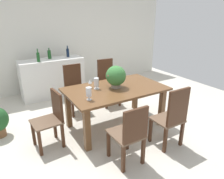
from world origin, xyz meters
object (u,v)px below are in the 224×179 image
(wine_bottle_amber, at_px, (49,54))
(chair_far_right, at_px, (107,80))
(wine_glass, at_px, (90,82))
(chair_far_left, at_px, (75,87))
(crystal_vase_center_near, at_px, (89,92))
(kitchen_counter, at_px, (53,78))
(chair_head_end, at_px, (52,117))
(crystal_vase_left, at_px, (96,83))
(wine_bottle_clear, at_px, (38,57))
(chair_near_right, at_px, (172,116))
(chair_near_left, at_px, (130,133))
(flower_centerpiece, at_px, (116,76))
(wine_bottle_tall, at_px, (68,52))
(dining_table, at_px, (116,94))

(wine_bottle_amber, bearing_deg, chair_far_right, -50.04)
(wine_glass, bearing_deg, chair_far_left, 90.93)
(crystal_vase_center_near, distance_m, kitchen_counter, 2.39)
(crystal_vase_center_near, relative_size, wine_bottle_amber, 0.79)
(chair_head_end, relative_size, chair_far_right, 0.88)
(crystal_vase_left, height_order, wine_bottle_amber, wine_bottle_amber)
(crystal_vase_center_near, bearing_deg, chair_head_end, 155.12)
(crystal_vase_center_near, distance_m, wine_bottle_amber, 2.42)
(wine_glass, relative_size, wine_bottle_clear, 0.53)
(chair_near_right, height_order, wine_bottle_clear, wine_bottle_clear)
(chair_near_left, distance_m, wine_glass, 1.31)
(chair_near_right, xyz_separation_m, wine_glass, (-0.78, 1.26, 0.32))
(chair_head_end, bearing_deg, chair_far_left, 137.88)
(crystal_vase_left, xyz_separation_m, wine_bottle_clear, (-0.56, 1.83, 0.19))
(flower_centerpiece, distance_m, wine_bottle_tall, 2.14)
(kitchen_counter, bearing_deg, wine_bottle_clear, -155.74)
(crystal_vase_left, height_order, crystal_vase_center_near, crystal_vase_center_near)
(crystal_vase_left, bearing_deg, chair_head_end, -171.32)
(chair_head_end, height_order, chair_far_right, chair_far_right)
(wine_bottle_amber, bearing_deg, chair_near_left, -87.03)
(chair_far_left, bearing_deg, wine_glass, -87.78)
(chair_head_end, bearing_deg, flower_centerpiece, 86.10)
(chair_head_end, xyz_separation_m, wine_glass, (0.79, 0.24, 0.37))
(chair_near_left, height_order, crystal_vase_left, crystal_vase_left)
(chair_near_right, bearing_deg, chair_near_left, 0.04)
(crystal_vase_center_near, height_order, wine_bottle_clear, wine_bottle_clear)
(dining_table, xyz_separation_m, crystal_vase_center_near, (-0.63, -0.24, 0.24))
(wine_bottle_clear, xyz_separation_m, wine_bottle_amber, (0.31, 0.21, -0.01))
(chair_far_left, distance_m, chair_near_left, 2.02)
(chair_near_right, distance_m, wine_bottle_clear, 3.28)
(chair_near_right, bearing_deg, crystal_vase_center_near, -36.60)
(wine_bottle_tall, bearing_deg, flower_centerpiece, -86.93)
(chair_head_end, bearing_deg, wine_bottle_amber, 159.78)
(chair_far_left, height_order, wine_bottle_clear, wine_bottle_clear)
(chair_near_left, height_order, wine_bottle_amber, wine_bottle_amber)
(dining_table, distance_m, chair_near_right, 1.09)
(chair_head_end, xyz_separation_m, wine_bottle_amber, (0.61, 2.17, 0.55))
(chair_far_left, bearing_deg, chair_far_right, 1.75)
(wine_bottle_clear, bearing_deg, dining_table, -66.08)
(chair_far_left, bearing_deg, chair_near_left, -88.77)
(dining_table, xyz_separation_m, chair_far_right, (0.41, 1.02, -0.10))
(chair_far_left, distance_m, wine_bottle_clear, 1.19)
(flower_centerpiece, relative_size, crystal_vase_center_near, 1.94)
(chair_near_right, xyz_separation_m, crystal_vase_center_near, (-1.03, 0.77, 0.33))
(wine_glass, relative_size, kitchen_counter, 0.10)
(chair_head_end, bearing_deg, chair_near_right, 52.47)
(chair_far_left, height_order, wine_glass, chair_far_left)
(dining_table, height_order, kitchen_counter, kitchen_counter)
(chair_far_left, relative_size, chair_head_end, 1.12)
(chair_far_right, bearing_deg, wine_glass, -130.57)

